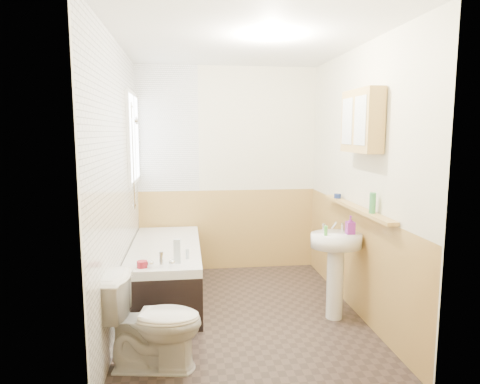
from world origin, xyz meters
The scene contains 26 objects.
floor centered at (0.00, 0.00, 0.00)m, with size 2.80×2.80×0.00m, color #2C221F.
ceiling centered at (0.00, 0.00, 2.50)m, with size 2.80×2.80×0.00m, color white.
wall_back centered at (0.00, 1.41, 1.25)m, with size 2.20×0.02×2.50m, color beige.
wall_front centered at (0.00, -1.41, 1.25)m, with size 2.20×0.02×2.50m, color beige.
wall_left centered at (-1.11, 0.00, 1.25)m, with size 0.02×2.80×2.50m, color beige.
wall_right centered at (1.11, 0.00, 1.25)m, with size 0.02×2.80×2.50m, color beige.
wainscot_right centered at (1.09, 0.00, 0.50)m, with size 0.01×2.80×1.00m, color tan.
wainscot_front centered at (0.00, -1.39, 0.50)m, with size 2.20×0.01×1.00m, color tan.
wainscot_back centered at (0.00, 1.39, 0.50)m, with size 2.20×0.01×1.00m, color tan.
tile_cladding_left centered at (-1.09, 0.00, 1.25)m, with size 0.01×2.80×2.50m, color white.
tile_return_back centered at (-0.73, 1.39, 1.75)m, with size 0.75×0.01×1.50m, color white.
window centered at (-1.06, 0.95, 1.65)m, with size 0.03×0.79×0.99m.
bathtub centered at (-0.73, 0.52, 0.29)m, with size 0.70×1.69×0.70m.
shower_riser centered at (-1.04, 0.68, 1.56)m, with size 0.10×0.07×1.10m.
toilet centered at (-0.76, -0.85, 0.35)m, with size 0.40×0.71×0.70m, color white.
sink centered at (0.84, -0.19, 0.57)m, with size 0.47×0.38×0.91m.
pine_shelf centered at (1.04, -0.13, 1.02)m, with size 0.10×1.45×0.03m, color tan.
medicine_cabinet centered at (1.01, -0.25, 1.81)m, with size 0.15×0.60×0.54m.
foam_can centered at (1.04, -0.48, 1.13)m, with size 0.05×0.05×0.18m, color #388447.
green_bottle centered at (1.04, -0.45, 1.13)m, with size 0.04×0.04×0.19m, color maroon.
black_jar centered at (1.04, 0.36, 1.06)m, with size 0.07×0.07×0.05m, color navy.
soap_bottle centered at (0.96, -0.22, 0.84)m, with size 0.08×0.17×0.08m, color purple.
clear_bottle centered at (0.72, -0.25, 0.85)m, with size 0.03×0.03×0.09m, color #59C647.
blue_gel centered at (-0.60, -0.12, 0.67)m, with size 0.06×0.04×0.22m, color silver.
cream_jar centered at (-0.89, -0.21, 0.59)m, with size 0.09×0.09×0.06m, color maroon.
orange_bottle centered at (-0.51, 0.00, 0.61)m, with size 0.03×0.03×0.09m, color silver.
Camera 1 is at (-0.50, -3.83, 1.71)m, focal length 32.00 mm.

